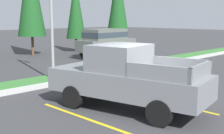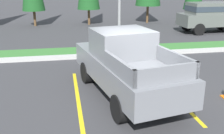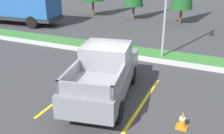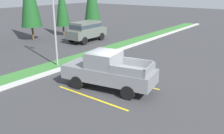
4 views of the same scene
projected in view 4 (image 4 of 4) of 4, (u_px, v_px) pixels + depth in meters
ground_plane at (118, 87)px, 13.87m from camera, size 120.00×120.00×0.00m
parking_line_near at (90, 97)px, 12.60m from camera, size 0.12×4.80×0.01m
parking_line_far at (124, 80)px, 14.93m from camera, size 0.12×4.80×0.01m
curb_strip at (60, 69)px, 16.75m from camera, size 56.00×0.40×0.15m
grass_median at (50, 67)px, 17.40m from camera, size 56.00×1.80×0.06m
pickup_truck_main at (108, 71)px, 13.46m from camera, size 2.85×5.49×2.10m
suv_distant at (86, 30)px, 25.39m from camera, size 4.67×2.09×2.10m
street_light at (55, 8)px, 16.33m from camera, size 0.24×1.49×7.12m
cypress_tree_rightmost at (62, 3)px, 27.91m from camera, size 1.66×1.66×6.37m
traffic_cone at (150, 72)px, 15.57m from camera, size 0.36×0.36×0.60m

